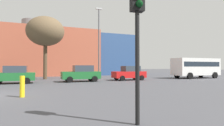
# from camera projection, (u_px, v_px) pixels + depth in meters

# --- Properties ---
(building_backdrop) EXTENTS (38.22, 12.66, 10.18)m
(building_backdrop) POSITION_uv_depth(u_px,v_px,m) (33.00, 53.00, 34.06)
(building_backdrop) COLOR #B2563D
(building_backdrop) RESTS_ON ground_plane
(parked_car_2) EXTENTS (3.83, 1.88, 1.66)m
(parked_car_2) POSITION_uv_depth(u_px,v_px,m) (14.00, 75.00, 17.09)
(parked_car_2) COLOR #1E662D
(parked_car_2) RESTS_ON ground_plane
(parked_car_3) EXTENTS (3.97, 1.95, 1.72)m
(parked_car_3) POSITION_uv_depth(u_px,v_px,m) (81.00, 73.00, 19.45)
(parked_car_3) COLOR #1E662D
(parked_car_3) RESTS_ON ground_plane
(parked_car_4) EXTENTS (3.84, 1.88, 1.66)m
(parked_car_4) POSITION_uv_depth(u_px,v_px,m) (129.00, 73.00, 21.55)
(parked_car_4) COLOR red
(parked_car_4) RESTS_ON ground_plane
(white_bus) EXTENTS (6.80, 2.62, 2.72)m
(white_bus) POSITION_uv_depth(u_px,v_px,m) (196.00, 66.00, 25.29)
(white_bus) COLOR white
(white_bus) RESTS_ON ground_plane
(traffic_light_near_right) EXTENTS (0.38, 0.38, 3.98)m
(traffic_light_near_right) POSITION_uv_depth(u_px,v_px,m) (138.00, 17.00, 4.98)
(traffic_light_near_right) COLOR black
(traffic_light_near_right) RESTS_ON ground_plane
(bare_tree_0) EXTENTS (4.65, 4.65, 7.93)m
(bare_tree_0) POSITION_uv_depth(u_px,v_px,m) (45.00, 32.00, 23.20)
(bare_tree_0) COLOR brown
(bare_tree_0) RESTS_ON ground_plane
(bollard_yellow_0) EXTENTS (0.24, 0.24, 1.10)m
(bollard_yellow_0) POSITION_uv_depth(u_px,v_px,m) (22.00, 86.00, 9.45)
(bollard_yellow_0) COLOR yellow
(bollard_yellow_0) RESTS_ON ground_plane
(street_lamp) EXTENTS (0.80, 0.24, 8.93)m
(street_lamp) POSITION_uv_depth(u_px,v_px,m) (99.00, 39.00, 22.78)
(street_lamp) COLOR #59595E
(street_lamp) RESTS_ON ground_plane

